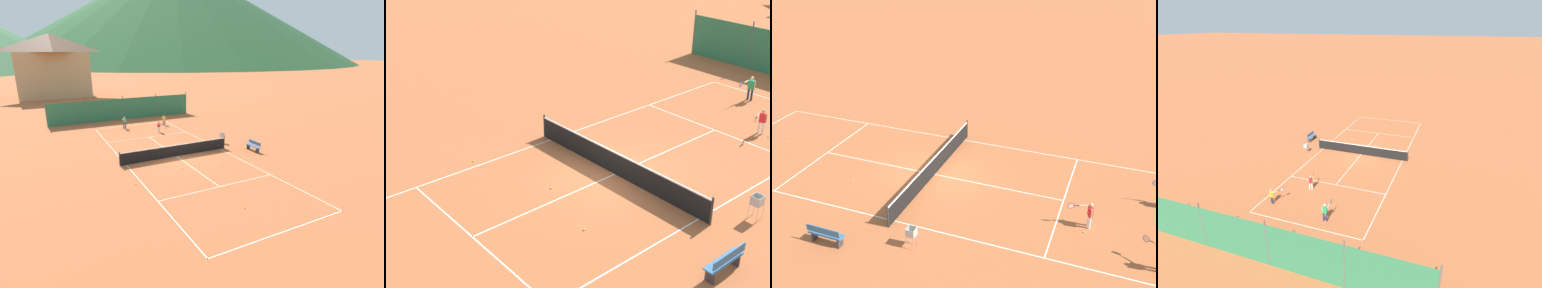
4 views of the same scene
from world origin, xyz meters
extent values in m
plane|color=#B25B33|center=(0.00, 0.00, 0.00)|extent=(600.00, 600.00, 0.00)
cube|color=white|center=(0.00, 11.90, 0.00)|extent=(8.25, 0.05, 0.01)
cube|color=white|center=(0.00, -11.90, 0.00)|extent=(8.25, 0.05, 0.01)
cube|color=white|center=(-4.10, 0.00, 0.00)|extent=(0.05, 23.85, 0.01)
cube|color=white|center=(4.10, 0.00, 0.00)|extent=(0.05, 23.85, 0.01)
cube|color=white|center=(0.00, 6.40, 0.00)|extent=(8.20, 0.05, 0.01)
cube|color=white|center=(0.00, -6.40, 0.00)|extent=(8.20, 0.05, 0.01)
cube|color=white|center=(0.00, 0.00, 0.00)|extent=(0.05, 12.80, 0.01)
cylinder|color=#2D2D2D|center=(-4.55, 0.00, 0.53)|extent=(0.08, 0.08, 1.06)
cylinder|color=#2D2D2D|center=(4.55, 0.00, 0.53)|extent=(0.08, 0.08, 1.06)
cube|color=black|center=(0.00, 0.00, 0.46)|extent=(9.10, 0.02, 0.91)
cube|color=white|center=(0.00, 0.00, 0.93)|extent=(9.10, 0.04, 0.06)
cube|color=#2D754C|center=(0.00, 15.50, 1.30)|extent=(17.20, 0.04, 2.60)
cylinder|color=#59595E|center=(-8.60, 15.50, 1.45)|extent=(0.08, 0.08, 2.90)
cylinder|color=#59595E|center=(-4.30, 15.50, 1.45)|extent=(0.08, 0.08, 2.90)
cylinder|color=#59595E|center=(0.00, 15.50, 1.45)|extent=(0.08, 0.08, 2.90)
cylinder|color=#59595E|center=(4.30, 15.50, 1.45)|extent=(0.08, 0.08, 2.90)
cylinder|color=#59595E|center=(8.60, 15.50, 1.45)|extent=(0.08, 0.08, 2.90)
cylinder|color=#23284C|center=(3.33, 10.37, 0.27)|extent=(0.09, 0.09, 0.54)
cylinder|color=#23284C|center=(3.18, 10.45, 0.27)|extent=(0.09, 0.09, 0.54)
cube|color=yellow|center=(3.25, 10.41, 0.74)|extent=(0.30, 0.25, 0.41)
sphere|color=tan|center=(3.25, 10.41, 1.06)|extent=(0.16, 0.16, 0.16)
cylinder|color=tan|center=(3.40, 10.33, 0.74)|extent=(0.06, 0.06, 0.41)
cylinder|color=tan|center=(3.01, 10.30, 0.91)|extent=(0.25, 0.39, 0.06)
cylinder|color=black|center=(2.87, 10.04, 0.91)|extent=(0.11, 0.18, 0.03)
torus|color=red|center=(2.76, 9.83, 0.91)|extent=(0.15, 0.26, 0.28)
cylinder|color=silver|center=(2.76, 9.83, 0.91)|extent=(0.12, 0.22, 0.25)
cylinder|color=white|center=(1.64, 7.72, 0.28)|extent=(0.10, 0.10, 0.55)
cylinder|color=white|center=(1.47, 7.66, 0.28)|extent=(0.10, 0.10, 0.55)
cube|color=red|center=(1.55, 7.69, 0.77)|extent=(0.30, 0.24, 0.43)
sphere|color=tan|center=(1.55, 7.69, 1.09)|extent=(0.17, 0.17, 0.17)
cylinder|color=tan|center=(1.71, 7.75, 0.77)|extent=(0.06, 0.06, 0.43)
cylinder|color=tan|center=(1.47, 7.43, 0.94)|extent=(0.21, 0.42, 0.06)
cylinder|color=black|center=(1.59, 7.13, 0.94)|extent=(0.10, 0.19, 0.03)
torus|color=red|center=(1.67, 6.91, 0.94)|extent=(0.12, 0.27, 0.28)
cylinder|color=silver|center=(1.67, 6.91, 0.94)|extent=(0.09, 0.23, 0.25)
cylinder|color=#23284C|center=(-1.07, 10.95, 0.30)|extent=(0.11, 0.11, 0.61)
cylinder|color=#23284C|center=(-1.26, 10.93, 0.30)|extent=(0.11, 0.11, 0.61)
cube|color=#239E5B|center=(-1.17, 10.94, 0.84)|extent=(0.31, 0.20, 0.47)
sphere|color=beige|center=(-1.17, 10.94, 1.20)|extent=(0.19, 0.19, 0.19)
cylinder|color=beige|center=(-0.98, 10.96, 0.84)|extent=(0.07, 0.07, 0.47)
cylinder|color=beige|center=(-1.33, 10.69, 1.03)|extent=(0.12, 0.48, 0.07)
cylinder|color=black|center=(-1.29, 10.35, 1.03)|extent=(0.05, 0.22, 0.03)
torus|color=#1E4CB2|center=(-1.27, 10.10, 1.03)|extent=(0.05, 0.28, 0.28)
cylinder|color=silver|center=(-1.27, 10.10, 1.03)|extent=(0.03, 0.25, 0.25)
sphere|color=#CCE033|center=(2.03, 7.60, 0.03)|extent=(0.07, 0.07, 0.07)
sphere|color=#CCE033|center=(-0.27, -9.29, 0.03)|extent=(0.07, 0.07, 0.07)
sphere|color=#CCE033|center=(2.07, -3.41, 0.03)|extent=(0.07, 0.07, 0.07)
sphere|color=#CCE033|center=(-0.74, -2.60, 0.03)|extent=(0.07, 0.07, 0.07)
sphere|color=#CCE033|center=(-4.53, -3.70, 0.03)|extent=(0.07, 0.07, 0.07)
cylinder|color=#B7B7BC|center=(5.13, 1.30, 0.28)|extent=(0.02, 0.02, 0.55)
cylinder|color=#B7B7BC|center=(5.47, 1.30, 0.28)|extent=(0.02, 0.02, 0.55)
cylinder|color=#B7B7BC|center=(5.13, 1.64, 0.28)|extent=(0.02, 0.02, 0.55)
cylinder|color=#B7B7BC|center=(5.47, 1.64, 0.28)|extent=(0.02, 0.02, 0.55)
cube|color=#B7B7BC|center=(5.30, 1.47, 0.56)|extent=(0.34, 0.34, 0.02)
cube|color=#B7B7BC|center=(5.30, 1.30, 0.72)|extent=(0.34, 0.02, 0.34)
cube|color=#B7B7BC|center=(5.30, 1.64, 0.72)|extent=(0.34, 0.02, 0.34)
cube|color=#B7B7BC|center=(5.13, 1.47, 0.72)|extent=(0.02, 0.34, 0.34)
cube|color=#B7B7BC|center=(5.47, 1.47, 0.72)|extent=(0.02, 0.34, 0.34)
sphere|color=#CCE033|center=(5.41, 1.37, 0.60)|extent=(0.07, 0.07, 0.07)
sphere|color=#CCE033|center=(5.42, 1.44, 0.60)|extent=(0.07, 0.07, 0.07)
sphere|color=#CCE033|center=(5.17, 1.41, 0.60)|extent=(0.07, 0.07, 0.07)
sphere|color=#CCE033|center=(5.27, 1.51, 0.60)|extent=(0.07, 0.07, 0.07)
sphere|color=#CCE033|center=(5.27, 1.48, 0.60)|extent=(0.07, 0.07, 0.07)
sphere|color=#CCE033|center=(5.29, 1.53, 0.60)|extent=(0.07, 0.07, 0.07)
sphere|color=#CCE033|center=(5.39, 1.53, 0.66)|extent=(0.07, 0.07, 0.07)
sphere|color=#CCE033|center=(5.41, 1.36, 0.66)|extent=(0.07, 0.07, 0.07)
sphere|color=#CCE033|center=(5.40, 1.48, 0.66)|extent=(0.07, 0.07, 0.07)
sphere|color=#CCE033|center=(5.40, 1.49, 0.66)|extent=(0.07, 0.07, 0.07)
sphere|color=#CCE033|center=(5.28, 1.42, 0.66)|extent=(0.07, 0.07, 0.07)
sphere|color=#CCE033|center=(5.44, 1.47, 0.66)|extent=(0.07, 0.07, 0.07)
sphere|color=#CCE033|center=(5.42, 1.56, 0.71)|extent=(0.07, 0.07, 0.07)
sphere|color=#CCE033|center=(5.19, 1.50, 0.71)|extent=(0.07, 0.07, 0.07)
cube|color=#336699|center=(6.30, -1.74, 0.44)|extent=(0.36, 1.50, 0.05)
cube|color=#336699|center=(6.46, -1.74, 0.70)|extent=(0.04, 1.50, 0.28)
cube|color=#333338|center=(6.30, -2.34, 0.22)|extent=(0.32, 0.06, 0.44)
cube|color=#333338|center=(6.30, -1.14, 0.22)|extent=(0.32, 0.06, 0.44)
cube|color=tan|center=(-5.87, 41.35, 4.00)|extent=(12.00, 9.00, 8.00)
pyramid|color=brown|center=(-5.87, 41.35, 9.60)|extent=(13.00, 10.00, 3.20)
cone|color=#28562D|center=(97.46, 216.58, 38.53)|extent=(274.78, 274.78, 77.06)
camera|label=1|loc=(-9.39, -20.63, 8.00)|focal=28.00mm
camera|label=2|loc=(12.99, -12.99, 10.25)|focal=50.00mm
camera|label=3|loc=(17.39, 8.31, 11.48)|focal=42.00mm
camera|label=4|loc=(-8.37, 25.62, 12.04)|focal=28.00mm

